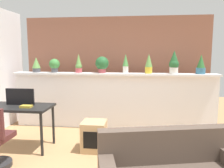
# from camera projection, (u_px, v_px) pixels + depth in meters

# --- Properties ---
(divider_wall) EXTENTS (4.37, 0.16, 1.19)m
(divider_wall) POSITION_uv_depth(u_px,v_px,m) (113.00, 102.00, 4.87)
(divider_wall) COLOR white
(divider_wall) RESTS_ON ground
(plant_shelf) EXTENTS (4.37, 0.31, 0.04)m
(plant_shelf) POSITION_uv_depth(u_px,v_px,m) (113.00, 74.00, 4.75)
(plant_shelf) COLOR white
(plant_shelf) RESTS_ON divider_wall
(brick_wall_behind) EXTENTS (4.37, 0.10, 2.50)m
(brick_wall_behind) POSITION_uv_depth(u_px,v_px,m) (116.00, 70.00, 5.38)
(brick_wall_behind) COLOR #935B47
(brick_wall_behind) RESTS_ON ground
(potted_plant_0) EXTENTS (0.18, 0.18, 0.34)m
(potted_plant_0) POSITION_uv_depth(u_px,v_px,m) (36.00, 64.00, 4.92)
(potted_plant_0) COLOR #4C4C51
(potted_plant_0) RESTS_ON plant_shelf
(potted_plant_1) EXTENTS (0.23, 0.23, 0.30)m
(potted_plant_1) POSITION_uv_depth(u_px,v_px,m) (54.00, 65.00, 4.90)
(potted_plant_1) COLOR #4C4C51
(potted_plant_1) RESTS_ON plant_shelf
(potted_plant_2) EXTENTS (0.14, 0.14, 0.40)m
(potted_plant_2) POSITION_uv_depth(u_px,v_px,m) (79.00, 64.00, 4.83)
(potted_plant_2) COLOR #B7474C
(potted_plant_2) RESTS_ON plant_shelf
(potted_plant_3) EXTENTS (0.29, 0.29, 0.35)m
(potted_plant_3) POSITION_uv_depth(u_px,v_px,m) (102.00, 64.00, 4.78)
(potted_plant_3) COLOR #B7474C
(potted_plant_3) RESTS_ON plant_shelf
(potted_plant_4) EXTENTS (0.13, 0.13, 0.40)m
(potted_plant_4) POSITION_uv_depth(u_px,v_px,m) (126.00, 63.00, 4.70)
(potted_plant_4) COLOR silver
(potted_plant_4) RESTS_ON plant_shelf
(potted_plant_5) EXTENTS (0.15, 0.15, 0.41)m
(potted_plant_5) POSITION_uv_depth(u_px,v_px,m) (149.00, 63.00, 4.63)
(potted_plant_5) COLOR gold
(potted_plant_5) RESTS_ON plant_shelf
(potted_plant_6) EXTENTS (0.20, 0.20, 0.48)m
(potted_plant_6) POSITION_uv_depth(u_px,v_px,m) (174.00, 63.00, 4.56)
(potted_plant_6) COLOR silver
(potted_plant_6) RESTS_ON plant_shelf
(potted_plant_7) EXTENTS (0.19, 0.19, 0.40)m
(potted_plant_7) POSITION_uv_depth(u_px,v_px,m) (201.00, 65.00, 4.53)
(potted_plant_7) COLOR #386B84
(potted_plant_7) RESTS_ON plant_shelf
(desk) EXTENTS (1.10, 0.60, 0.75)m
(desk) POSITION_uv_depth(u_px,v_px,m) (19.00, 111.00, 3.82)
(desk) COLOR black
(desk) RESTS_ON ground
(tv_monitor) EXTENTS (0.50, 0.04, 0.29)m
(tv_monitor) POSITION_uv_depth(u_px,v_px,m) (20.00, 97.00, 3.87)
(tv_monitor) COLOR black
(tv_monitor) RESTS_ON desk
(side_cube_shelf) EXTENTS (0.40, 0.41, 0.50)m
(side_cube_shelf) POSITION_uv_depth(u_px,v_px,m) (94.00, 136.00, 3.78)
(side_cube_shelf) COLOR tan
(side_cube_shelf) RESTS_ON ground
(book_on_desk) EXTENTS (0.18, 0.12, 0.04)m
(book_on_desk) POSITION_uv_depth(u_px,v_px,m) (26.00, 106.00, 3.69)
(book_on_desk) COLOR gold
(book_on_desk) RESTS_ON desk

